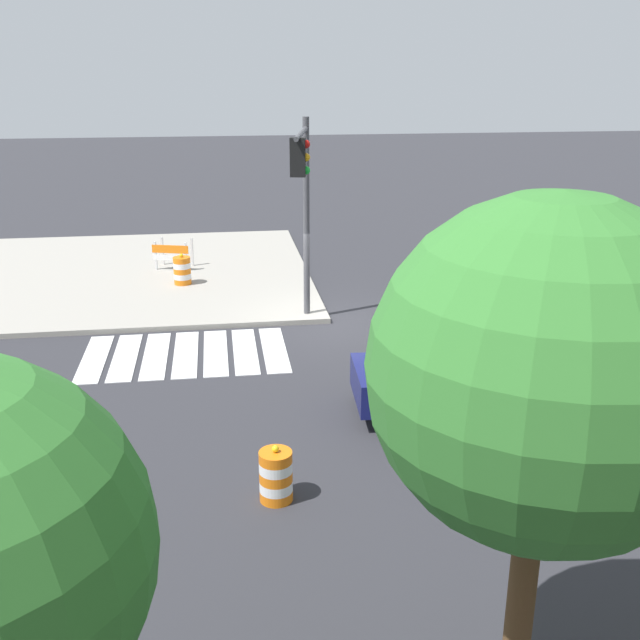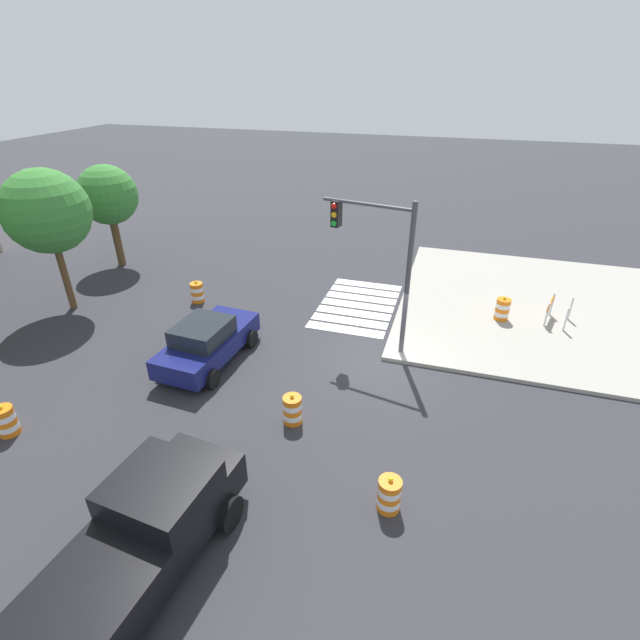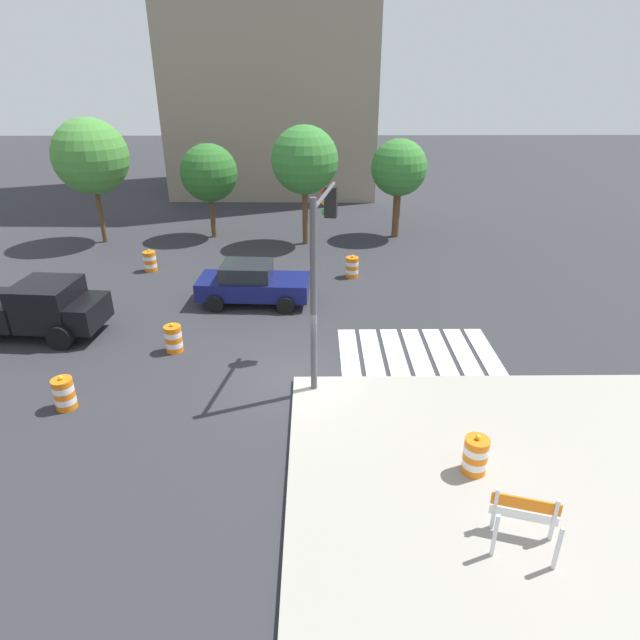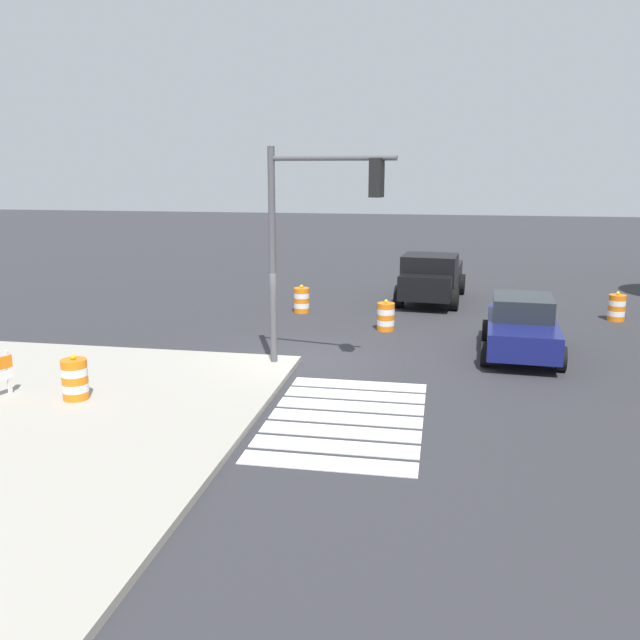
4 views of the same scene
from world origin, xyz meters
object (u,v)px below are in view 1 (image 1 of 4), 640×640
object	(u,v)px
traffic_barrel_median_near	(523,287)
traffic_barrel_on_sidewalk	(182,270)
traffic_barrel_median_far	(276,476)
construction_barricade	(172,253)
traffic_barrel_crosswalk_end	(492,324)
traffic_light_pole	(304,189)
street_tree_streetside_near	(546,374)
sports_car	(461,376)

from	to	relation	value
traffic_barrel_median_near	traffic_barrel_on_sidewalk	world-z (taller)	traffic_barrel_on_sidewalk
traffic_barrel_median_far	construction_barricade	distance (m)	15.05
traffic_barrel_crosswalk_end	traffic_light_pole	world-z (taller)	traffic_light_pole
traffic_light_pole	street_tree_streetside_near	world-z (taller)	street_tree_streetside_near
traffic_barrel_median_near	traffic_barrel_median_far	bearing A→B (deg)	49.64
traffic_barrel_crosswalk_end	street_tree_streetside_near	size ratio (longest dim) A/B	0.17
traffic_barrel_median_near	street_tree_streetside_near	xyz separation A→B (m)	(6.40, 14.94, 3.80)
traffic_barrel_crosswalk_end	traffic_barrel_median_far	xyz separation A→B (m)	(6.30, 6.79, 0.00)
traffic_barrel_median_near	sports_car	bearing A→B (deg)	58.49
construction_barricade	traffic_barrel_crosswalk_end	bearing A→B (deg)	137.07
traffic_barrel_crosswalk_end	street_tree_streetside_near	xyz separation A→B (m)	(4.17, 11.70, 3.80)
traffic_barrel_crosswalk_end	traffic_barrel_on_sidewalk	xyz separation A→B (m)	(8.26, -6.11, 0.15)
sports_car	traffic_barrel_median_far	size ratio (longest dim) A/B	4.32
sports_car	traffic_barrel_crosswalk_end	xyz separation A→B (m)	(-2.19, -3.97, -0.36)
traffic_barrel_median_near	construction_barricade	bearing A→B (deg)	-23.89
traffic_barrel_median_near	traffic_barrel_on_sidewalk	xyz separation A→B (m)	(10.49, -2.87, 0.15)
traffic_barrel_median_far	traffic_light_pole	bearing A→B (deg)	-100.25
traffic_barrel_on_sidewalk	traffic_barrel_crosswalk_end	bearing A→B (deg)	143.52
sports_car	traffic_barrel_on_sidewalk	size ratio (longest dim) A/B	4.32
traffic_barrel_median_near	traffic_light_pole	bearing A→B (deg)	14.50
sports_car	traffic_barrel_crosswalk_end	world-z (taller)	sports_car
traffic_barrel_crosswalk_end	construction_barricade	world-z (taller)	construction_barricade
traffic_light_pole	construction_barricade	bearing A→B (deg)	-59.86
traffic_barrel_crosswalk_end	sports_car	bearing A→B (deg)	61.13
traffic_barrel_on_sidewalk	construction_barricade	xyz separation A→B (m)	(0.41, -1.96, 0.12)
sports_car	traffic_barrel_median_near	size ratio (longest dim) A/B	4.32
sports_car	construction_barricade	size ratio (longest dim) A/B	3.14
construction_barricade	traffic_light_pole	size ratio (longest dim) A/B	0.26
traffic_barrel_crosswalk_end	traffic_barrel_median_far	bearing A→B (deg)	47.17
traffic_barrel_on_sidewalk	traffic_barrel_median_far	bearing A→B (deg)	98.66
construction_barricade	traffic_light_pole	world-z (taller)	traffic_light_pole
traffic_barrel_median_near	street_tree_streetside_near	distance (m)	16.69
sports_car	construction_barricade	bearing A→B (deg)	-61.70
traffic_barrel_on_sidewalk	street_tree_streetside_near	world-z (taller)	street_tree_streetside_near
traffic_barrel_crosswalk_end	street_tree_streetside_near	distance (m)	12.99
sports_car	construction_barricade	distance (m)	13.68
traffic_light_pole	street_tree_streetside_near	xyz separation A→B (m)	(-0.64, 13.12, 0.35)
traffic_barrel_on_sidewalk	construction_barricade	bearing A→B (deg)	-78.13
traffic_barrel_median_near	street_tree_streetside_near	bearing A→B (deg)	66.82
traffic_barrel_on_sidewalk	traffic_light_pole	xyz separation A→B (m)	(-3.45, 4.69, 3.31)
sports_car	traffic_barrel_crosswalk_end	bearing A→B (deg)	-118.87
traffic_barrel_median_far	street_tree_streetside_near	xyz separation A→B (m)	(-2.13, 4.91, 3.80)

